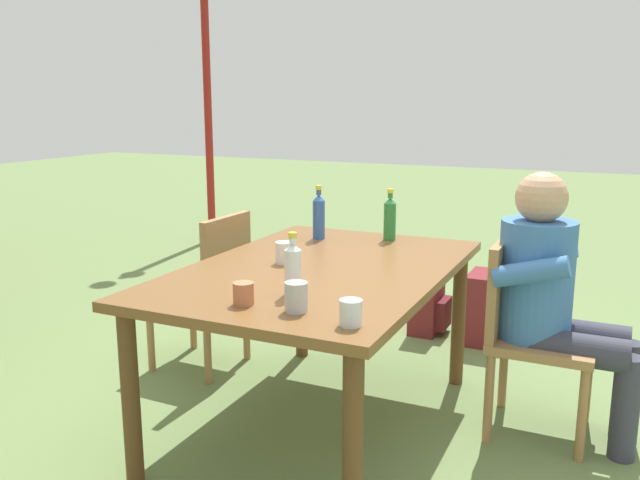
{
  "coord_description": "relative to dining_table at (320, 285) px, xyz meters",
  "views": [
    {
      "loc": [
        -2.55,
        -1.18,
        1.48
      ],
      "look_at": [
        0.0,
        0.0,
        0.88
      ],
      "focal_mm": 37.17,
      "sensor_mm": 36.0,
      "label": 1
    }
  ],
  "objects": [
    {
      "name": "dining_table",
      "position": [
        0.0,
        0.0,
        0.0
      ],
      "size": [
        1.63,
        1.07,
        0.76
      ],
      "color": "brown",
      "rests_on": "ground_plane"
    },
    {
      "name": "backpack_by_far_side",
      "position": [
        1.41,
        -0.47,
        -0.46
      ],
      "size": [
        0.31,
        0.25,
        0.44
      ],
      "color": "maroon",
      "rests_on": "ground_plane"
    },
    {
      "name": "cup_white",
      "position": [
        -0.01,
        0.17,
        0.13
      ],
      "size": [
        0.08,
        0.08,
        0.1
      ],
      "primitive_type": "cylinder",
      "color": "white",
      "rests_on": "dining_table"
    },
    {
      "name": "cup_steel",
      "position": [
        -0.6,
        -0.19,
        0.14
      ],
      "size": [
        0.08,
        0.08,
        0.1
      ],
      "primitive_type": "cylinder",
      "color": "#B2B7BC",
      "rests_on": "dining_table"
    },
    {
      "name": "bottle_blue",
      "position": [
        0.54,
        0.26,
        0.21
      ],
      "size": [
        0.06,
        0.06,
        0.28
      ],
      "color": "#2D56A3",
      "rests_on": "dining_table"
    },
    {
      "name": "chair_far_right",
      "position": [
        0.36,
        0.84,
        -0.19
      ],
      "size": [
        0.45,
        0.45,
        0.87
      ],
      "color": "#A37547",
      "rests_on": "ground_plane"
    },
    {
      "name": "lamp_post",
      "position": [
        3.25,
        2.78,
        1.39
      ],
      "size": [
        0.56,
        0.2,
        2.93
      ],
      "color": "maroon",
      "rests_on": "ground_plane"
    },
    {
      "name": "backpack_by_near_side",
      "position": [
        1.44,
        -0.1,
        -0.47
      ],
      "size": [
        0.28,
        0.23,
        0.43
      ],
      "color": "maroon",
      "rests_on": "ground_plane"
    },
    {
      "name": "cup_glass",
      "position": [
        -0.66,
        -0.41,
        0.13
      ],
      "size": [
        0.08,
        0.08,
        0.09
      ],
      "primitive_type": "cylinder",
      "color": "silver",
      "rests_on": "dining_table"
    },
    {
      "name": "cup_terracotta",
      "position": [
        -0.61,
        0.02,
        0.12
      ],
      "size": [
        0.08,
        0.08,
        0.08
      ],
      "primitive_type": "cylinder",
      "color": "#BC6B47",
      "rests_on": "dining_table"
    },
    {
      "name": "bottle_green",
      "position": [
        0.67,
        -0.09,
        0.2
      ],
      "size": [
        0.06,
        0.06,
        0.27
      ],
      "color": "#287A38",
      "rests_on": "dining_table"
    },
    {
      "name": "bottle_clear",
      "position": [
        -0.43,
        -0.09,
        0.19
      ],
      "size": [
        0.06,
        0.06,
        0.24
      ],
      "color": "white",
      "rests_on": "dining_table"
    },
    {
      "name": "ground_plane",
      "position": [
        0.0,
        0.0,
        -0.67
      ],
      "size": [
        24.0,
        24.0,
        0.0
      ],
      "primitive_type": "plane",
      "color": "#6B844C"
    },
    {
      "name": "chair_near_right",
      "position": [
        0.37,
        -0.84,
        -0.19
      ],
      "size": [
        0.44,
        0.44,
        0.87
      ],
      "color": "#A37547",
      "rests_on": "ground_plane"
    },
    {
      "name": "person_in_white_shirt",
      "position": [
        0.37,
        -0.95,
        -0.02
      ],
      "size": [
        0.47,
        0.61,
        1.18
      ],
      "color": "#3D70B2",
      "rests_on": "ground_plane"
    }
  ]
}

